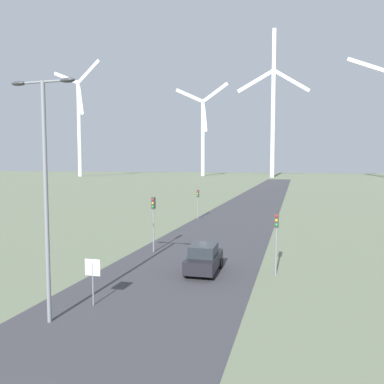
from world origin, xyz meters
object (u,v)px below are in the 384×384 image
at_px(traffic_light_post_near_left, 153,212).
at_px(wind_turbine_left, 203,130).
at_px(traffic_light_post_mid_left, 198,198).
at_px(car_approaching, 204,259).
at_px(traffic_light_post_near_right, 276,230).
at_px(wind_turbine_far_left, 79,121).
at_px(wind_turbine_center, 273,113).
at_px(streetlamp, 45,174).
at_px(stop_sign_near, 93,273).

distance_m(traffic_light_post_near_left, wind_turbine_left, 191.86).
height_order(traffic_light_post_mid_left, wind_turbine_left, wind_turbine_left).
bearing_deg(wind_turbine_left, traffic_light_post_mid_left, -76.30).
bearing_deg(traffic_light_post_mid_left, car_approaching, -74.38).
distance_m(traffic_light_post_near_right, wind_turbine_far_left, 201.77).
distance_m(car_approaching, wind_turbine_center, 179.04).
height_order(wind_turbine_far_left, wind_turbine_center, wind_turbine_center).
bearing_deg(streetlamp, traffic_light_post_near_left, 91.72).
bearing_deg(streetlamp, wind_turbine_center, 90.56).
height_order(traffic_light_post_near_right, wind_turbine_center, wind_turbine_center).
bearing_deg(stop_sign_near, wind_turbine_center, 90.83).
relative_size(stop_sign_near, wind_turbine_left, 0.04).
relative_size(traffic_light_post_near_left, wind_turbine_left, 0.08).
distance_m(traffic_light_post_mid_left, wind_turbine_left, 174.16).
bearing_deg(car_approaching, stop_sign_near, -119.82).
xyz_separation_m(traffic_light_post_near_left, wind_turbine_far_left, (-106.45, 158.88, 27.92)).
height_order(wind_turbine_far_left, wind_turbine_left, wind_turbine_far_left).
bearing_deg(traffic_light_post_near_left, wind_turbine_center, 90.47).
relative_size(streetlamp, traffic_light_post_near_left, 2.42).
distance_m(traffic_light_post_mid_left, wind_turbine_center, 156.45).
bearing_deg(wind_turbine_center, traffic_light_post_near_left, -89.53).
xyz_separation_m(traffic_light_post_near_right, wind_turbine_center, (-10.98, 175.36, 30.27)).
distance_m(stop_sign_near, traffic_light_post_near_right, 11.24).
bearing_deg(wind_turbine_center, stop_sign_near, -89.17).
bearing_deg(wind_turbine_left, traffic_light_post_near_right, -74.77).
relative_size(traffic_light_post_near_left, traffic_light_post_near_right, 1.10).
xyz_separation_m(car_approaching, wind_turbine_left, (-47.16, 190.17, 25.47)).
distance_m(streetlamp, traffic_light_post_mid_left, 31.83).
relative_size(stop_sign_near, traffic_light_post_near_left, 0.53).
bearing_deg(stop_sign_near, traffic_light_post_near_right, 41.79).
relative_size(streetlamp, car_approaching, 2.50).
height_order(streetlamp, wind_turbine_left, wind_turbine_left).
bearing_deg(streetlamp, wind_turbine_far_left, 121.80).
height_order(car_approaching, wind_turbine_far_left, wind_turbine_far_left).
distance_m(stop_sign_near, traffic_light_post_mid_left, 29.46).
xyz_separation_m(streetlamp, wind_turbine_far_left, (-106.85, 172.31, 24.58)).
relative_size(traffic_light_post_mid_left, wind_turbine_far_left, 0.06).
relative_size(traffic_light_post_near_right, car_approaching, 0.94).
relative_size(car_approaching, wind_turbine_left, 0.08).
height_order(stop_sign_near, traffic_light_post_mid_left, traffic_light_post_mid_left).
height_order(traffic_light_post_mid_left, wind_turbine_center, wind_turbine_center).
height_order(streetlamp, traffic_light_post_mid_left, streetlamp).
relative_size(stop_sign_near, wind_turbine_far_left, 0.04).
distance_m(stop_sign_near, car_approaching, 7.87).
bearing_deg(wind_turbine_far_left, traffic_light_post_mid_left, -53.20).
xyz_separation_m(traffic_light_post_near_right, wind_turbine_far_left, (-116.02, 162.64, 28.20)).
xyz_separation_m(streetlamp, traffic_light_post_mid_left, (-1.56, 31.56, -3.80)).
xyz_separation_m(traffic_light_post_near_right, car_approaching, (-4.43, -0.64, -1.95)).
relative_size(wind_turbine_left, wind_turbine_center, 0.71).
bearing_deg(traffic_light_post_near_right, traffic_light_post_mid_left, 116.10).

